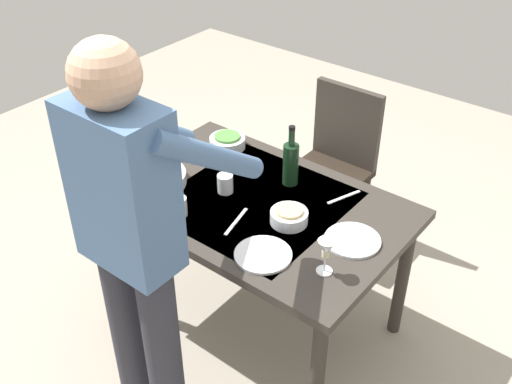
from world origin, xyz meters
TOP-DOWN VIEW (x-y plane):
  - ground_plane at (0.00, 0.00)m, footprint 6.00×6.00m
  - dining_table at (0.00, 0.00)m, footprint 1.32×0.86m
  - chair_near at (0.08, -0.81)m, footprint 0.40×0.40m
  - person_server at (-0.01, 0.69)m, footprint 0.42×0.61m
  - wine_bottle at (-0.03, -0.21)m, footprint 0.07×0.07m
  - wine_glass_left at (-0.49, 0.20)m, footprint 0.07×0.07m
  - water_cup_near_left at (0.20, 0.28)m, footprint 0.07×0.07m
  - water_cup_near_right at (0.16, 0.03)m, footprint 0.07×0.07m
  - serving_bowl_pasta at (0.46, 0.18)m, footprint 0.30×0.30m
  - side_bowl_salad at (0.41, -0.28)m, footprint 0.18×0.18m
  - side_bowl_bread at (-0.20, 0.03)m, footprint 0.16×0.16m
  - dinner_plate_near at (-0.25, 0.27)m, footprint 0.23×0.23m
  - dinner_plate_far at (-0.48, -0.02)m, footprint 0.23×0.23m
  - table_knife at (-0.03, 0.17)m, footprint 0.06×0.20m
  - table_fork at (-0.29, -0.27)m, footprint 0.07×0.17m

SIDE VIEW (x-z plane):
  - ground_plane at x=0.00m, z-range 0.00..0.00m
  - chair_near at x=0.08m, z-range 0.07..0.98m
  - dining_table at x=0.00m, z-range 0.28..1.01m
  - table_knife at x=-0.03m, z-range 0.72..0.73m
  - table_fork at x=-0.29m, z-range 0.72..0.73m
  - dinner_plate_near at x=-0.25m, z-range 0.72..0.74m
  - dinner_plate_far at x=-0.48m, z-range 0.72..0.74m
  - serving_bowl_pasta at x=0.46m, z-range 0.72..0.79m
  - side_bowl_salad at x=0.41m, z-range 0.72..0.79m
  - side_bowl_bread at x=-0.20m, z-range 0.72..0.79m
  - water_cup_near_left at x=0.20m, z-range 0.72..0.81m
  - water_cup_near_right at x=0.16m, z-range 0.72..0.81m
  - wine_glass_left at x=-0.49m, z-range 0.75..0.90m
  - wine_bottle at x=-0.03m, z-range 0.69..0.98m
  - person_server at x=-0.01m, z-range 0.12..1.81m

